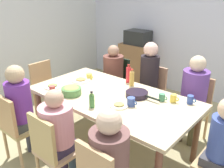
{
  "coord_description": "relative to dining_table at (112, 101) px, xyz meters",
  "views": [
    {
      "loc": [
        1.78,
        -2.08,
        2.04
      ],
      "look_at": [
        0.0,
        0.0,
        0.93
      ],
      "focal_mm": 39.22,
      "sensor_mm": 36.0,
      "label": 1
    }
  ],
  "objects": [
    {
      "name": "cup_1",
      "position": [
        0.66,
        0.32,
        0.12
      ],
      "size": [
        0.11,
        0.07,
        0.09
      ],
      "color": "yellow",
      "rests_on": "dining_table"
    },
    {
      "name": "person_5",
      "position": [
        -0.69,
        -0.83,
        0.03
      ],
      "size": [
        0.3,
        0.3,
        1.22
      ],
      "color": "#3C3C49",
      "rests_on": "ground_plane"
    },
    {
      "name": "bottle_2",
      "position": [
        -0.11,
        0.48,
        0.19
      ],
      "size": [
        0.06,
        0.06,
        0.26
      ],
      "color": "red",
      "rests_on": "dining_table"
    },
    {
      "name": "bowl_0",
      "position": [
        -0.4,
        -0.31,
        0.13
      ],
      "size": [
        0.24,
        0.24,
        0.11
      ],
      "color": "#518646",
      "rests_on": "dining_table"
    },
    {
      "name": "serving_pan",
      "position": [
        0.25,
        0.18,
        0.1
      ],
      "size": [
        0.45,
        0.27,
        0.06
      ],
      "color": "black",
      "rests_on": "dining_table"
    },
    {
      "name": "chair_4",
      "position": [
        0.0,
        -0.92,
        -0.19
      ],
      "size": [
        0.4,
        0.4,
        0.9
      ],
      "color": "tan",
      "rests_on": "ground_plane"
    },
    {
      "name": "plate_2",
      "position": [
        -0.65,
        0.09,
        0.09
      ],
      "size": [
        0.26,
        0.26,
        0.04
      ],
      "color": "white",
      "rests_on": "dining_table"
    },
    {
      "name": "chair_3",
      "position": [
        0.69,
        0.92,
        -0.19
      ],
      "size": [
        0.4,
        0.4,
        0.9
      ],
      "color": "tan",
      "rests_on": "ground_plane"
    },
    {
      "name": "wall_back",
      "position": [
        0.0,
        2.36,
        0.6
      ],
      "size": [
        5.21,
        0.12,
        2.6
      ],
      "primitive_type": "cube",
      "color": "silver",
      "rests_on": "ground_plane"
    },
    {
      "name": "person_4",
      "position": [
        0.0,
        -0.83,
        -0.01
      ],
      "size": [
        0.34,
        0.34,
        1.13
      ],
      "color": "#372A48",
      "rests_on": "ground_plane"
    },
    {
      "name": "chair_7",
      "position": [
        -0.69,
        0.92,
        -0.19
      ],
      "size": [
        0.4,
        0.4,
        0.9
      ],
      "color": "black",
      "rests_on": "ground_plane"
    },
    {
      "name": "cup_2",
      "position": [
        0.34,
        -0.07,
        0.12
      ],
      "size": [
        0.12,
        0.09,
        0.1
      ],
      "color": "#3C5295",
      "rests_on": "dining_table"
    },
    {
      "name": "person_7",
      "position": [
        -0.69,
        0.83,
        -0.0
      ],
      "size": [
        0.33,
        0.33,
        1.15
      ],
      "color": "#283852",
      "rests_on": "ground_plane"
    },
    {
      "name": "dining_table",
      "position": [
        0.0,
        0.0,
        0.0
      ],
      "size": [
        2.08,
        1.09,
        0.78
      ],
      "color": "#CDB88C",
      "rests_on": "ground_plane"
    },
    {
      "name": "cup_0",
      "position": [
        0.54,
        0.27,
        0.12
      ],
      "size": [
        0.11,
        0.07,
        0.09
      ],
      "color": "#478A60",
      "rests_on": "dining_table"
    },
    {
      "name": "bottle_0",
      "position": [
        0.04,
        -0.38,
        0.16
      ],
      "size": [
        0.06,
        0.06,
        0.19
      ],
      "color": "#438541",
      "rests_on": "dining_table"
    },
    {
      "name": "chair_1",
      "position": [
        -1.42,
        0.0,
        -0.19
      ],
      "size": [
        0.4,
        0.4,
        0.9
      ],
      "color": "tan",
      "rests_on": "ground_plane"
    },
    {
      "name": "chair_0",
      "position": [
        0.0,
        0.92,
        -0.19
      ],
      "size": [
        0.4,
        0.4,
        0.9
      ],
      "color": "tan",
      "rests_on": "ground_plane"
    },
    {
      "name": "wall_left",
      "position": [
        -2.55,
        0.0,
        0.6
      ],
      "size": [
        0.12,
        4.85,
        2.6
      ],
      "primitive_type": "cube",
      "color": "silver",
      "rests_on": "ground_plane"
    },
    {
      "name": "microwave",
      "position": [
        -1.07,
        2.06,
        0.34
      ],
      "size": [
        0.48,
        0.36,
        0.28
      ],
      "primitive_type": "cube",
      "color": "#232524",
      "rests_on": "side_cabinet"
    },
    {
      "name": "ground_plane",
      "position": [
        0.0,
        0.0,
        -0.7
      ],
      "size": [
        5.97,
        5.97,
        0.0
      ],
      "primitive_type": "plane",
      "color": "tan"
    },
    {
      "name": "chair_5",
      "position": [
        -0.69,
        -0.92,
        -0.19
      ],
      "size": [
        0.4,
        0.4,
        0.9
      ],
      "color": "tan",
      "rests_on": "ground_plane"
    },
    {
      "name": "side_cabinet",
      "position": [
        -1.07,
        2.06,
        -0.25
      ],
      "size": [
        0.7,
        0.44,
        0.9
      ],
      "primitive_type": "cube",
      "color": "brown",
      "rests_on": "ground_plane"
    },
    {
      "name": "cup_4",
      "position": [
        -0.61,
        -0.43,
        0.12
      ],
      "size": [
        0.11,
        0.07,
        0.1
      ],
      "color": "#C84C44",
      "rests_on": "dining_table"
    },
    {
      "name": "person_6",
      "position": [
        1.33,
        0.0,
        -0.02
      ],
      "size": [
        0.3,
        0.3,
        1.15
      ],
      "color": "#463E48",
      "rests_on": "ground_plane"
    },
    {
      "name": "plate_1",
      "position": [
        -0.77,
        -0.32,
        0.09
      ],
      "size": [
        0.22,
        0.22,
        0.04
      ],
      "color": "white",
      "rests_on": "dining_table"
    },
    {
      "name": "cup_5",
      "position": [
        0.82,
        0.41,
        0.12
      ],
      "size": [
        0.11,
        0.07,
        0.1
      ],
      "color": "#374F9E",
      "rests_on": "dining_table"
    },
    {
      "name": "cup_3",
      "position": [
        -0.62,
        0.22,
        0.11
      ],
      "size": [
        0.11,
        0.08,
        0.08
      ],
      "color": "#E4D04E",
      "rests_on": "dining_table"
    },
    {
      "name": "person_2",
      "position": [
        0.69,
        -0.83,
        0.0
      ],
      "size": [
        0.33,
        0.33,
        1.16
      ],
      "color": "brown",
      "rests_on": "ground_plane"
    },
    {
      "name": "person_0",
      "position": [
        -0.0,
        0.83,
        0.06
      ],
      "size": [
        0.3,
        0.3,
        1.3
      ],
      "color": "#505536",
      "rests_on": "ground_plane"
    },
    {
      "name": "bottle_1",
      "position": [
        -0.0,
        0.41,
        0.19
      ],
      "size": [
        0.06,
        0.06,
        0.24
      ],
      "color": "gold",
      "rests_on": "dining_table"
    },
    {
      "name": "plate_0",
      "position": [
        0.25,
        -0.17,
        0.09
      ],
      "size": [
        0.21,
        0.21,
        0.04
      ],
      "color": "beige",
      "rests_on": "dining_table"
    },
    {
      "name": "person_3",
      "position": [
        0.69,
        0.84,
        0.04
      ],
      "size": [
        0.33,
        0.33,
        1.23
      ],
      "color": "brown",
      "rests_on": "ground_plane"
    }
  ]
}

